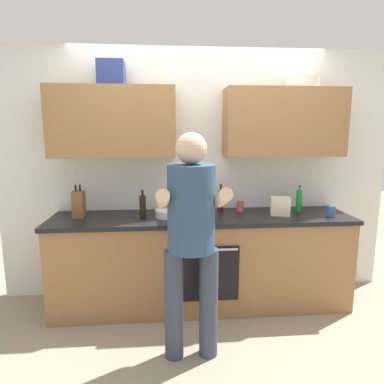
% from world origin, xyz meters
% --- Properties ---
extents(ground_plane, '(12.00, 12.00, 0.00)m').
position_xyz_m(ground_plane, '(0.00, 0.00, 0.00)').
color(ground_plane, gray).
extents(back_wall_unit, '(4.00, 0.38, 2.50)m').
position_xyz_m(back_wall_unit, '(0.00, 0.27, 1.50)').
color(back_wall_unit, silver).
rests_on(back_wall_unit, ground).
extents(counter, '(2.84, 0.67, 0.90)m').
position_xyz_m(counter, '(0.00, -0.00, 0.45)').
color(counter, olive).
rests_on(counter, ground).
extents(person_standing, '(0.49, 0.45, 1.68)m').
position_xyz_m(person_standing, '(-0.17, -0.78, 0.99)').
color(person_standing, '#383D4C').
rests_on(person_standing, ground).
extents(bottle_wine, '(0.05, 0.05, 0.27)m').
position_xyz_m(bottle_wine, '(0.21, 0.20, 1.01)').
color(bottle_wine, '#471419').
rests_on(bottle_wine, counter).
extents(bottle_hotsauce, '(0.07, 0.07, 0.31)m').
position_xyz_m(bottle_hotsauce, '(-0.06, 0.08, 1.03)').
color(bottle_hotsauce, red).
rests_on(bottle_hotsauce, counter).
extents(bottle_soda, '(0.06, 0.06, 0.26)m').
position_xyz_m(bottle_soda, '(0.98, 0.10, 1.01)').
color(bottle_soda, '#198C33').
rests_on(bottle_soda, counter).
extents(bottle_soy, '(0.06, 0.06, 0.27)m').
position_xyz_m(bottle_soy, '(-0.55, -0.06, 1.01)').
color(bottle_soy, black).
rests_on(bottle_soy, counter).
extents(bottle_oil, '(0.05, 0.05, 0.22)m').
position_xyz_m(bottle_oil, '(0.10, -0.02, 0.99)').
color(bottle_oil, olive).
rests_on(bottle_oil, counter).
extents(cup_tea, '(0.08, 0.08, 0.11)m').
position_xyz_m(cup_tea, '(1.20, -0.13, 0.95)').
color(cup_tea, '#33598C').
rests_on(cup_tea, counter).
extents(cup_ceramic, '(0.07, 0.07, 0.10)m').
position_xyz_m(cup_ceramic, '(0.40, 0.16, 0.95)').
color(cup_ceramic, '#BF4C47').
rests_on(cup_ceramic, counter).
extents(mixing_bowl, '(0.27, 0.27, 0.07)m').
position_xyz_m(mixing_bowl, '(-0.30, -0.01, 0.94)').
color(mixing_bowl, silver).
rests_on(mixing_bowl, counter).
extents(knife_block, '(0.10, 0.14, 0.31)m').
position_xyz_m(knife_block, '(-1.15, 0.06, 1.02)').
color(knife_block, brown).
rests_on(knife_block, counter).
extents(grocery_bag_rice, '(0.21, 0.19, 0.17)m').
position_xyz_m(grocery_bag_rice, '(0.75, -0.02, 0.99)').
color(grocery_bag_rice, beige).
rests_on(grocery_bag_rice, counter).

